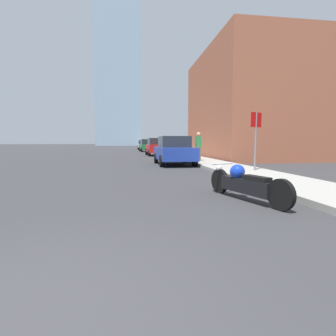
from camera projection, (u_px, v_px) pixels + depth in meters
The scene contains 11 objects.
ground_plane at pixel (7, 335), 1.77m from camera, with size 400.00×400.00×0.00m, color #2D2D30.
sidewalk at pixel (160, 150), 41.94m from camera, with size 2.24×240.00×0.15m.
brick_storefront at pixel (279, 107), 22.12m from camera, with size 13.02×11.90×8.61m.
distant_tower at pixel (118, 32), 103.17m from camera, with size 17.32×17.32×88.95m.
motorcycle at pixel (244, 183), 5.88m from camera, with size 0.96×2.48×0.79m.
parked_car_blue at pixel (174, 151), 15.09m from camera, with size 2.06×4.11×1.64m.
parked_car_red at pixel (156, 147), 25.80m from camera, with size 1.98×4.06×1.71m.
parked_car_green at pixel (146, 145), 36.74m from camera, with size 2.02×4.53×1.73m.
parked_car_silver at pixel (143, 145), 47.36m from camera, with size 2.00×4.62×1.66m.
stop_sign at pixel (256, 131), 10.70m from camera, with size 0.57×0.26×2.36m.
pedestrian at pixel (198, 146), 16.42m from camera, with size 0.36×0.25×1.77m.
Camera 1 is at (0.84, -1.79, 1.30)m, focal length 28.00 mm.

